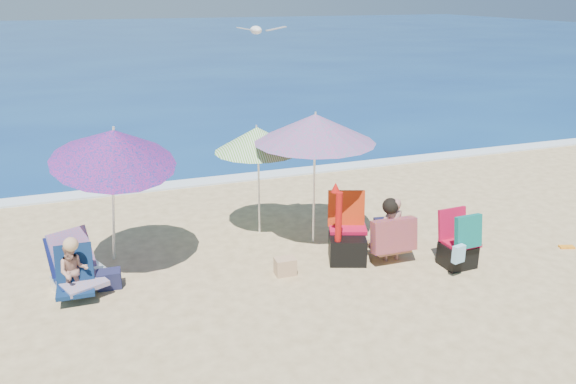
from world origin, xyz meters
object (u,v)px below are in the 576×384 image
object	(u,v)px
furled_umbrella	(338,222)
seagull	(257,30)
umbrella_turquoise	(315,128)
person_left	(74,271)
person_center	(392,231)
chair_rainbow	(82,272)
camp_chair_right	(459,247)
umbrella_striped	(257,139)
umbrella_blue	(114,146)
chair_navy	(73,275)
camp_chair_left	(347,241)

from	to	relation	value
furled_umbrella	seagull	xyz separation A→B (m)	(-0.85, 1.17, 2.69)
umbrella_turquoise	seagull	xyz separation A→B (m)	(-0.84, 0.27, 1.48)
furled_umbrella	person_left	bearing A→B (deg)	175.38
person_center	umbrella_turquoise	bearing A→B (deg)	129.14
chair_rainbow	person_left	xyz separation A→B (m)	(-0.08, -0.33, 0.20)
camp_chair_right	seagull	world-z (taller)	seagull
furled_umbrella	seagull	bearing A→B (deg)	126.12
umbrella_striped	chair_rainbow	size ratio (longest dim) A/B	1.76
umbrella_blue	seagull	world-z (taller)	seagull
umbrella_turquoise	camp_chair_right	bearing A→B (deg)	-42.04
umbrella_turquoise	umbrella_striped	distance (m)	1.04
umbrella_striped	camp_chair_right	bearing A→B (deg)	-42.02
umbrella_turquoise	chair_navy	xyz separation A→B (m)	(-3.75, -0.32, -1.74)
camp_chair_left	person_center	distance (m)	0.70
umbrella_blue	chair_navy	distance (m)	1.90
umbrella_turquoise	umbrella_blue	distance (m)	3.02
camp_chair_right	umbrella_blue	bearing A→B (deg)	162.69
umbrella_turquoise	seagull	world-z (taller)	seagull
person_center	seagull	xyz separation A→B (m)	(-1.70, 1.32, 2.91)
umbrella_striped	umbrella_blue	xyz separation A→B (m)	(-2.28, -0.74, 0.27)
camp_chair_right	person_center	world-z (taller)	person_center
camp_chair_left	person_left	world-z (taller)	camp_chair_left
chair_navy	chair_rainbow	xyz separation A→B (m)	(0.11, 0.05, 0.01)
camp_chair_right	camp_chair_left	bearing A→B (deg)	151.15
seagull	chair_navy	bearing A→B (deg)	-168.64
chair_navy	camp_chair_left	world-z (taller)	camp_chair_left
umbrella_striped	chair_navy	distance (m)	3.49
person_left	furled_umbrella	bearing A→B (deg)	-4.62
chair_rainbow	chair_navy	bearing A→B (deg)	-157.18
person_center	person_left	xyz separation A→B (m)	(-4.58, 0.45, -0.09)
camp_chair_left	camp_chair_right	size ratio (longest dim) A/B	1.13
person_center	person_left	bearing A→B (deg)	174.35
umbrella_blue	camp_chair_left	bearing A→B (deg)	-11.57
camp_chair_right	person_center	xyz separation A→B (m)	(-0.86, 0.50, 0.18)
umbrella_turquoise	umbrella_blue	size ratio (longest dim) A/B	0.93
chair_navy	camp_chair_right	distance (m)	5.61
chair_navy	seagull	size ratio (longest dim) A/B	1.14
umbrella_blue	person_left	world-z (taller)	umbrella_blue
umbrella_striped	chair_rainbow	distance (m)	3.37
furled_umbrella	chair_rainbow	xyz separation A→B (m)	(-3.65, 0.63, -0.51)
umbrella_turquoise	umbrella_striped	bearing A→B (deg)	138.04
seagull	person_center	bearing A→B (deg)	-37.87
furled_umbrella	person_center	bearing A→B (deg)	-10.12
umbrella_striped	person_left	size ratio (longest dim) A/B	2.12
person_center	seagull	size ratio (longest dim) A/B	1.40
chair_navy	camp_chair_left	xyz separation A→B (m)	(4.01, -0.43, 0.11)
umbrella_blue	chair_rainbow	size ratio (longest dim) A/B	2.19
chair_navy	camp_chair_left	distance (m)	4.03
seagull	person_left	bearing A→B (deg)	-163.19
person_left	seagull	bearing A→B (deg)	16.81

